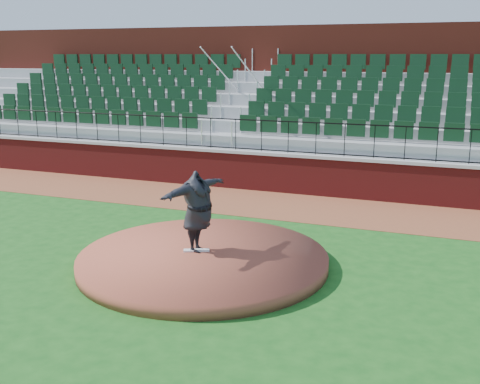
# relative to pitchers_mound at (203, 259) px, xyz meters

# --- Properties ---
(ground) EXTENTS (90.00, 90.00, 0.00)m
(ground) POSITION_rel_pitchers_mound_xyz_m (0.29, -0.08, -0.12)
(ground) COLOR #164E16
(ground) RESTS_ON ground
(warning_track) EXTENTS (34.00, 3.20, 0.01)m
(warning_track) POSITION_rel_pitchers_mound_xyz_m (0.29, 5.32, -0.12)
(warning_track) COLOR brown
(warning_track) RESTS_ON ground
(field_wall) EXTENTS (34.00, 0.35, 1.20)m
(field_wall) POSITION_rel_pitchers_mound_xyz_m (0.29, 6.92, 0.47)
(field_wall) COLOR maroon
(field_wall) RESTS_ON ground
(wall_cap) EXTENTS (34.00, 0.45, 0.10)m
(wall_cap) POSITION_rel_pitchers_mound_xyz_m (0.29, 6.92, 1.12)
(wall_cap) COLOR #B7B7B7
(wall_cap) RESTS_ON field_wall
(wall_railing) EXTENTS (34.00, 0.05, 1.00)m
(wall_railing) POSITION_rel_pitchers_mound_xyz_m (0.29, 6.92, 1.67)
(wall_railing) COLOR black
(wall_railing) RESTS_ON wall_cap
(seating_stands) EXTENTS (34.00, 5.10, 4.60)m
(seating_stands) POSITION_rel_pitchers_mound_xyz_m (0.29, 9.65, 2.18)
(seating_stands) COLOR gray
(seating_stands) RESTS_ON ground
(concourse_wall) EXTENTS (34.00, 0.50, 5.50)m
(concourse_wall) POSITION_rel_pitchers_mound_xyz_m (0.29, 12.45, 2.62)
(concourse_wall) COLOR maroon
(concourse_wall) RESTS_ON ground
(pitchers_mound) EXTENTS (5.28, 5.28, 0.25)m
(pitchers_mound) POSITION_rel_pitchers_mound_xyz_m (0.00, 0.00, 0.00)
(pitchers_mound) COLOR brown
(pitchers_mound) RESTS_ON ground
(pitching_rubber) EXTENTS (0.56, 0.35, 0.04)m
(pitching_rubber) POSITION_rel_pitchers_mound_xyz_m (-0.20, 0.10, 0.14)
(pitching_rubber) COLOR white
(pitching_rubber) RESTS_ON pitchers_mound
(pitcher) EXTENTS (0.97, 2.23, 1.76)m
(pitcher) POSITION_rel_pitchers_mound_xyz_m (-0.17, 0.13, 1.00)
(pitcher) COLOR black
(pitcher) RESTS_ON pitchers_mound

